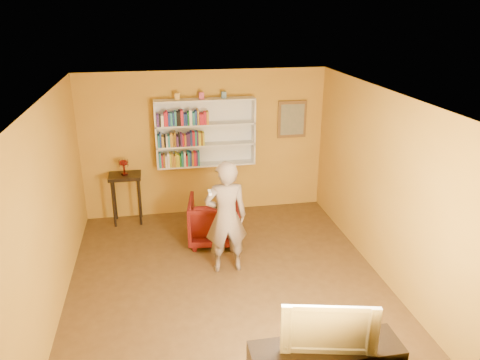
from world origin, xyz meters
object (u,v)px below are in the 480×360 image
at_px(bookshelf, 205,132).
at_px(console_table, 125,183).
at_px(ruby_lustre, 124,164).
at_px(television, 328,324).
at_px(person, 226,217).
at_px(armchair, 215,220).

bearing_deg(bookshelf, console_table, -173.85).
relative_size(bookshelf, console_table, 1.94).
height_order(ruby_lustre, television, ruby_lustre).
bearing_deg(person, television, 103.74).
bearing_deg(console_table, ruby_lustre, -116.57).
xyz_separation_m(console_table, person, (1.53, -1.96, 0.10)).
bearing_deg(television, armchair, 114.03).
distance_m(bookshelf, console_table, 1.70).
relative_size(bookshelf, armchair, 2.09).
bearing_deg(armchair, console_table, -26.40).
xyz_separation_m(armchair, person, (0.06, -0.92, 0.47)).
height_order(console_table, ruby_lustre, ruby_lustre).
relative_size(ruby_lustre, armchair, 0.32).
distance_m(ruby_lustre, television, 5.00).
bearing_deg(armchair, person, 102.39).
bearing_deg(ruby_lustre, armchair, -35.33).
height_order(console_table, armchair, console_table).
distance_m(armchair, television, 3.55).
xyz_separation_m(console_table, ruby_lustre, (-0.00, -0.00, 0.36)).
relative_size(console_table, ruby_lustre, 3.39).
bearing_deg(person, armchair, -86.61).
distance_m(ruby_lustre, armchair, 1.95).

